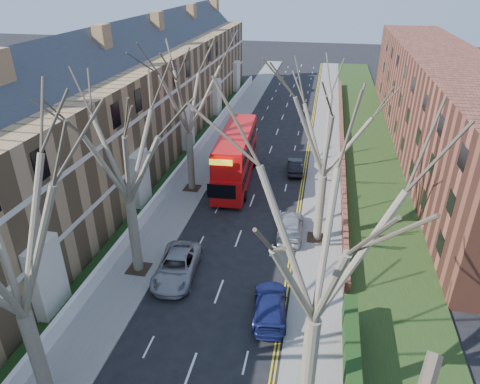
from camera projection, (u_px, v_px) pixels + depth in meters
The scene contains 15 objects.
pavement_left at pixel (218, 145), 48.34m from camera, with size 3.00×102.00×0.12m, color slate.
pavement_right at pixel (326, 153), 46.25m from camera, with size 3.00×102.00×0.12m, color slate.
terrace_left at pixel (117, 115), 40.18m from camera, with size 9.70×78.00×13.60m.
flats_right at pixel (440, 104), 45.46m from camera, with size 13.97×54.00×10.00m.
front_wall_left at pixel (182, 168), 41.40m from camera, with size 0.30×78.00×1.00m.
grass_verge_right at pixel (369, 155), 45.42m from camera, with size 6.00×102.00×0.06m.
tree_left_far at pixel (121, 138), 24.04m from camera, with size 10.15×10.15×14.22m.
tree_left_dist at pixel (186, 84), 34.33m from camera, with size 10.50×10.50×14.71m.
tree_right_mid at pixel (323, 231), 14.95m from camera, with size 10.50×10.50×14.71m.
tree_right_far at pixel (329, 118), 27.27m from camera, with size 10.15×10.15×14.22m.
double_decker_bus at pixel (236, 158), 39.13m from camera, with size 3.38×11.59×4.77m.
car_left_far at pixel (177, 266), 27.46m from camera, with size 2.43×5.27×1.46m, color gray.
car_right_near at pixel (270, 305), 24.37m from camera, with size 1.88×4.62×1.34m, color navy.
car_right_mid at pixel (290, 226), 31.67m from camera, with size 1.85×4.60×1.57m, color #9EA0A6.
car_right_far at pixel (295, 166), 41.72m from camera, with size 1.39×3.98×1.31m, color black.
Camera 1 is at (5.32, -4.97, 17.65)m, focal length 32.00 mm.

